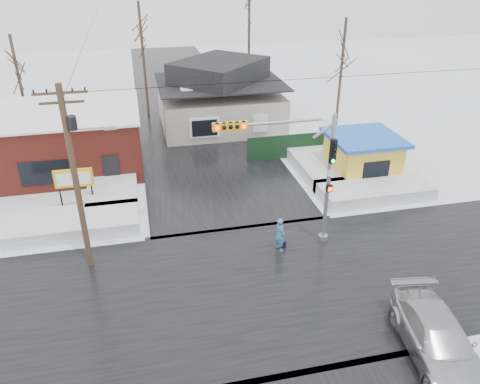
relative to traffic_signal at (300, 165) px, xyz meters
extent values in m
plane|color=white|center=(-2.43, -2.97, -4.54)|extent=(120.00, 120.00, 0.00)
cube|color=black|center=(-2.43, -2.97, -4.53)|extent=(10.00, 120.00, 0.02)
cube|color=black|center=(-2.43, -2.97, -4.53)|extent=(120.00, 10.00, 0.02)
cube|color=white|center=(-11.43, 4.03, -4.14)|extent=(7.00, 3.00, 0.80)
cube|color=white|center=(6.57, 4.03, -4.14)|extent=(7.00, 3.00, 0.80)
cube|color=white|center=(-9.43, 9.03, -4.14)|extent=(3.00, 8.00, 0.80)
cube|color=white|center=(4.57, 9.03, -4.14)|extent=(3.00, 8.00, 0.80)
cylinder|color=gray|center=(1.57, 0.03, -1.04)|extent=(0.20, 0.20, 7.00)
cylinder|color=gray|center=(1.57, 0.03, -4.39)|extent=(0.50, 0.50, 0.30)
cylinder|color=gray|center=(-1.43, 0.03, 2.26)|extent=(4.60, 0.14, 0.14)
cube|color=gold|center=(-3.43, 0.03, 2.26)|extent=(1.60, 0.28, 0.35)
sphere|color=#FF0C0C|center=(-4.03, -0.13, 2.26)|extent=(0.20, 0.20, 0.20)
sphere|color=#FF0C0C|center=(-2.83, -0.13, 2.26)|extent=(0.20, 0.20, 0.20)
cube|color=black|center=(1.57, -0.17, 0.66)|extent=(0.30, 0.22, 1.20)
sphere|color=#0CE533|center=(1.57, -0.31, 0.21)|extent=(0.18, 0.18, 0.18)
cube|color=black|center=(1.57, -0.17, -1.34)|extent=(0.30, 0.20, 0.35)
cylinder|color=#382619|center=(-10.43, 0.53, -0.04)|extent=(0.28, 0.28, 9.00)
cube|color=#382619|center=(-10.43, 0.53, 4.06)|extent=(2.20, 0.10, 0.10)
cube|color=#382619|center=(-10.43, 0.53, 3.66)|extent=(1.80, 0.10, 0.10)
cylinder|color=black|center=(-10.18, 0.53, 2.76)|extent=(0.44, 0.44, 0.60)
cylinder|color=gray|center=(-9.53, 0.53, 2.46)|extent=(1.80, 0.08, 0.08)
cube|color=gray|center=(-8.63, 0.53, 2.41)|extent=(0.50, 0.22, 0.12)
cube|color=maroon|center=(-13.43, 13.03, -2.54)|extent=(12.00, 8.00, 4.00)
cube|color=white|center=(-13.43, 13.03, -0.49)|extent=(12.20, 8.20, 0.15)
cube|color=black|center=(-13.43, 9.01, -3.14)|extent=(3.00, 0.08, 1.60)
cube|color=black|center=(-9.43, 9.01, -3.44)|extent=(1.00, 0.08, 2.20)
cylinder|color=black|center=(-12.33, 6.53, -3.64)|extent=(0.10, 0.10, 1.80)
cylinder|color=black|center=(-10.53, 6.53, -3.64)|extent=(0.10, 0.10, 1.80)
cube|color=gold|center=(-11.43, 6.53, -2.54)|extent=(2.20, 0.18, 1.10)
cube|color=white|center=(-11.43, 6.42, -2.54)|extent=(1.90, 0.02, 0.80)
cube|color=#B9B2A7|center=(-0.43, 19.03, -3.04)|extent=(10.00, 8.00, 3.00)
cube|color=black|center=(-0.43, 19.03, -0.64)|extent=(10.40, 8.40, 0.12)
pyramid|color=black|center=(-0.43, 19.03, 0.32)|extent=(9.00, 7.00, 1.80)
cube|color=maroon|center=(2.77, 20.03, 0.36)|extent=(0.70, 0.70, 1.40)
cube|color=white|center=(-2.43, 14.98, -3.14)|extent=(2.40, 0.12, 1.60)
cube|color=yellow|center=(7.07, 7.03, -3.24)|extent=(4.00, 4.00, 2.60)
cube|color=blue|center=(7.07, 7.03, -1.79)|extent=(4.60, 4.60, 0.25)
cube|color=black|center=(7.07, 5.00, -3.24)|extent=(1.80, 0.06, 1.20)
cube|color=black|center=(4.07, 11.03, -3.64)|extent=(8.00, 0.12, 1.80)
cylinder|color=#332821|center=(-6.43, 23.03, 0.46)|extent=(0.24, 0.24, 10.00)
cylinder|color=#332821|center=(3.57, 25.03, 1.46)|extent=(0.24, 0.24, 12.00)
cylinder|color=#332821|center=(9.57, 17.03, -0.04)|extent=(0.24, 0.24, 9.00)
cylinder|color=#332821|center=(-16.43, 21.03, -0.54)|extent=(0.24, 0.24, 8.00)
imported|color=teal|center=(-0.97, -0.33, -3.61)|extent=(0.65, 0.79, 1.85)
imported|color=#B4B5BC|center=(2.73, -8.45, -3.73)|extent=(3.12, 5.88, 1.62)
cube|color=black|center=(-0.71, -0.19, -4.36)|extent=(0.29, 0.13, 0.35)
camera|label=1|loc=(-7.40, -19.46, 9.32)|focal=35.00mm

